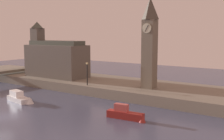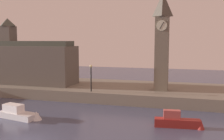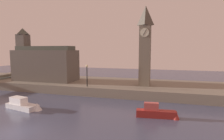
{
  "view_description": "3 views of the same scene",
  "coord_description": "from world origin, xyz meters",
  "px_view_note": "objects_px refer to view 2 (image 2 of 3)",
  "views": [
    {
      "loc": [
        27.8,
        -18.08,
        9.51
      ],
      "look_at": [
        3.75,
        17.42,
        3.88
      ],
      "focal_mm": 43.77,
      "sensor_mm": 36.0,
      "label": 1
    },
    {
      "loc": [
        12.59,
        -17.66,
        8.45
      ],
      "look_at": [
        3.65,
        14.96,
        4.52
      ],
      "focal_mm": 41.39,
      "sensor_mm": 36.0,
      "label": 2
    },
    {
      "loc": [
        13.1,
        -13.55,
        7.63
      ],
      "look_at": [
        5.12,
        14.58,
        4.43
      ],
      "focal_mm": 30.06,
      "sensor_mm": 36.0,
      "label": 3
    }
  ],
  "objects_px": {
    "clock_tower": "(162,40)",
    "parliament_hall": "(34,62)",
    "boat_ferry_white": "(22,114)",
    "boat_dinghy_red": "(180,122)",
    "streetlamp": "(91,75)"
  },
  "relations": [
    {
      "from": "clock_tower",
      "to": "boat_ferry_white",
      "type": "relative_size",
      "value": 2.42
    },
    {
      "from": "streetlamp",
      "to": "boat_dinghy_red",
      "type": "relative_size",
      "value": 0.75
    },
    {
      "from": "clock_tower",
      "to": "boat_dinghy_red",
      "type": "relative_size",
      "value": 2.75
    },
    {
      "from": "clock_tower",
      "to": "boat_ferry_white",
      "type": "height_order",
      "value": "clock_tower"
    },
    {
      "from": "clock_tower",
      "to": "boat_ferry_white",
      "type": "bearing_deg",
      "value": -138.29
    },
    {
      "from": "clock_tower",
      "to": "parliament_hall",
      "type": "relative_size",
      "value": 1.08
    },
    {
      "from": "parliament_hall",
      "to": "boat_dinghy_red",
      "type": "relative_size",
      "value": 2.56
    },
    {
      "from": "boat_ferry_white",
      "to": "clock_tower",
      "type": "bearing_deg",
      "value": 41.71
    },
    {
      "from": "parliament_hall",
      "to": "boat_dinghy_red",
      "type": "height_order",
      "value": "parliament_hall"
    },
    {
      "from": "clock_tower",
      "to": "boat_ferry_white",
      "type": "distance_m",
      "value": 20.19
    },
    {
      "from": "boat_ferry_white",
      "to": "boat_dinghy_red",
      "type": "distance_m",
      "value": 16.64
    },
    {
      "from": "boat_ferry_white",
      "to": "boat_dinghy_red",
      "type": "height_order",
      "value": "boat_dinghy_red"
    },
    {
      "from": "streetlamp",
      "to": "boat_ferry_white",
      "type": "relative_size",
      "value": 0.66
    },
    {
      "from": "boat_ferry_white",
      "to": "boat_dinghy_red",
      "type": "relative_size",
      "value": 1.13
    },
    {
      "from": "clock_tower",
      "to": "boat_dinghy_red",
      "type": "bearing_deg",
      "value": -76.01
    }
  ]
}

